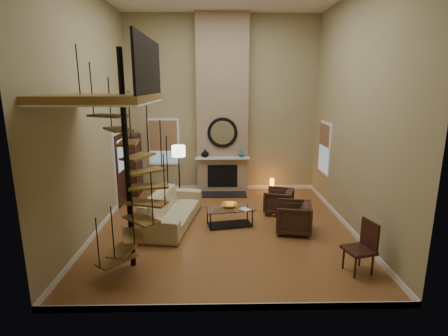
{
  "coord_description": "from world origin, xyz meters",
  "views": [
    {
      "loc": [
        -0.17,
        -7.98,
        3.4
      ],
      "look_at": [
        0.0,
        0.4,
        1.4
      ],
      "focal_mm": 28.02,
      "sensor_mm": 36.0,
      "label": 1
    }
  ],
  "objects_px": {
    "armchair_far": "(297,218)",
    "floor_lamp": "(179,156)",
    "sofa": "(171,208)",
    "armchair_near": "(281,201)",
    "coffee_table": "(230,215)",
    "accent_lamp": "(272,186)",
    "side_chair": "(363,245)",
    "hutch": "(133,165)"
  },
  "relations": [
    {
      "from": "armchair_far",
      "to": "floor_lamp",
      "type": "xyz_separation_m",
      "value": [
        -2.97,
        2.2,
        1.06
      ]
    },
    {
      "from": "sofa",
      "to": "floor_lamp",
      "type": "relative_size",
      "value": 1.51
    },
    {
      "from": "armchair_near",
      "to": "armchair_far",
      "type": "distance_m",
      "value": 1.2
    },
    {
      "from": "sofa",
      "to": "coffee_table",
      "type": "height_order",
      "value": "sofa"
    },
    {
      "from": "accent_lamp",
      "to": "side_chair",
      "type": "relative_size",
      "value": 0.47
    },
    {
      "from": "side_chair",
      "to": "hutch",
      "type": "bearing_deg",
      "value": 137.32
    },
    {
      "from": "armchair_far",
      "to": "coffee_table",
      "type": "relative_size",
      "value": 0.65
    },
    {
      "from": "sofa",
      "to": "accent_lamp",
      "type": "distance_m",
      "value": 3.78
    },
    {
      "from": "sofa",
      "to": "armchair_near",
      "type": "xyz_separation_m",
      "value": [
        2.86,
        0.6,
        -0.04
      ]
    },
    {
      "from": "floor_lamp",
      "to": "hutch",
      "type": "bearing_deg",
      "value": 149.58
    },
    {
      "from": "armchair_far",
      "to": "floor_lamp",
      "type": "bearing_deg",
      "value": -115.57
    },
    {
      "from": "armchair_far",
      "to": "accent_lamp",
      "type": "xyz_separation_m",
      "value": [
        -0.12,
        3.02,
        -0.1
      ]
    },
    {
      "from": "coffee_table",
      "to": "floor_lamp",
      "type": "xyz_separation_m",
      "value": [
        -1.41,
        1.77,
        1.13
      ]
    },
    {
      "from": "floor_lamp",
      "to": "accent_lamp",
      "type": "relative_size",
      "value": 3.56
    },
    {
      "from": "armchair_near",
      "to": "side_chair",
      "type": "xyz_separation_m",
      "value": [
        0.97,
        -3.0,
        0.17
      ]
    },
    {
      "from": "sofa",
      "to": "armchair_near",
      "type": "height_order",
      "value": "sofa"
    },
    {
      "from": "armchair_near",
      "to": "floor_lamp",
      "type": "bearing_deg",
      "value": -90.24
    },
    {
      "from": "armchair_near",
      "to": "accent_lamp",
      "type": "bearing_deg",
      "value": -161.66
    },
    {
      "from": "coffee_table",
      "to": "floor_lamp",
      "type": "height_order",
      "value": "floor_lamp"
    },
    {
      "from": "hutch",
      "to": "floor_lamp",
      "type": "distance_m",
      "value": 1.85
    },
    {
      "from": "accent_lamp",
      "to": "floor_lamp",
      "type": "bearing_deg",
      "value": -164.0
    },
    {
      "from": "hutch",
      "to": "floor_lamp",
      "type": "height_order",
      "value": "hutch"
    },
    {
      "from": "side_chair",
      "to": "sofa",
      "type": "bearing_deg",
      "value": 147.94
    },
    {
      "from": "hutch",
      "to": "floor_lamp",
      "type": "relative_size",
      "value": 1.11
    },
    {
      "from": "sofa",
      "to": "armchair_far",
      "type": "xyz_separation_m",
      "value": [
        3.01,
        -0.59,
        -0.04
      ]
    },
    {
      "from": "sofa",
      "to": "side_chair",
      "type": "height_order",
      "value": "side_chair"
    },
    {
      "from": "hutch",
      "to": "armchair_near",
      "type": "xyz_separation_m",
      "value": [
        4.36,
        -1.92,
        -0.6
      ]
    },
    {
      "from": "sofa",
      "to": "accent_lamp",
      "type": "relative_size",
      "value": 5.39
    },
    {
      "from": "coffee_table",
      "to": "armchair_near",
      "type": "bearing_deg",
      "value": 28.37
    },
    {
      "from": "armchair_near",
      "to": "accent_lamp",
      "type": "height_order",
      "value": "armchair_near"
    },
    {
      "from": "armchair_near",
      "to": "floor_lamp",
      "type": "relative_size",
      "value": 0.43
    },
    {
      "from": "armchair_far",
      "to": "side_chair",
      "type": "bearing_deg",
      "value": 35.34
    },
    {
      "from": "sofa",
      "to": "coffee_table",
      "type": "bearing_deg",
      "value": -87.28
    },
    {
      "from": "accent_lamp",
      "to": "sofa",
      "type": "bearing_deg",
      "value": -140.02
    },
    {
      "from": "armchair_near",
      "to": "coffee_table",
      "type": "relative_size",
      "value": 0.58
    },
    {
      "from": "armchair_near",
      "to": "accent_lamp",
      "type": "relative_size",
      "value": 1.53
    },
    {
      "from": "armchair_far",
      "to": "floor_lamp",
      "type": "distance_m",
      "value": 3.85
    },
    {
      "from": "hutch",
      "to": "coffee_table",
      "type": "relative_size",
      "value": 1.52
    },
    {
      "from": "accent_lamp",
      "to": "side_chair",
      "type": "bearing_deg",
      "value": -79.04
    },
    {
      "from": "armchair_near",
      "to": "floor_lamp",
      "type": "height_order",
      "value": "floor_lamp"
    },
    {
      "from": "sofa",
      "to": "side_chair",
      "type": "xyz_separation_m",
      "value": [
        3.83,
        -2.4,
        0.13
      ]
    },
    {
      "from": "floor_lamp",
      "to": "accent_lamp",
      "type": "height_order",
      "value": "floor_lamp"
    }
  ]
}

